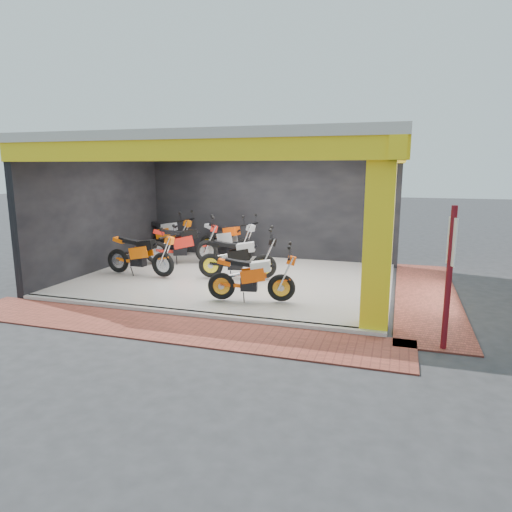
{
  "coord_description": "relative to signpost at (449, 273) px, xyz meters",
  "views": [
    {
      "loc": [
        4.1,
        -9.08,
        2.97
      ],
      "look_at": [
        0.87,
        1.11,
        0.9
      ],
      "focal_mm": 32.0,
      "sensor_mm": 36.0,
      "label": 1
    }
  ],
  "objects": [
    {
      "name": "back_wall",
      "position": [
        -4.91,
        6.43,
        0.44
      ],
      "size": [
        8.2,
        0.2,
        3.5
      ],
      "primitive_type": "cube",
      "color": "black",
      "rests_on": "ground"
    },
    {
      "name": "moto_hero",
      "position": [
        -3.16,
        1.5,
        -0.59
      ],
      "size": [
        2.13,
        1.13,
        1.24
      ],
      "primitive_type": null,
      "rotation": [
        0.0,
        0.0,
        0.19
      ],
      "color": "#FF550A",
      "rests_on": "showroom_floor"
    },
    {
      "name": "corner_column",
      "position": [
        -1.16,
        0.58,
        0.44
      ],
      "size": [
        0.5,
        0.5,
        3.5
      ],
      "primitive_type": "cube",
      "color": "yellow",
      "rests_on": "ground"
    },
    {
      "name": "header_beam_right",
      "position": [
        -0.91,
        3.33,
        1.99
      ],
      "size": [
        0.3,
        6.4,
        0.4
      ],
      "primitive_type": "cube",
      "color": "yellow",
      "rests_on": "corner_column"
    },
    {
      "name": "paver_right",
      "position": [
        -0.11,
        3.33,
        -1.3
      ],
      "size": [
        1.4,
        7.0,
        0.03
      ],
      "primitive_type": "cube",
      "color": "#983F31",
      "rests_on": "ground"
    },
    {
      "name": "moto_row_b",
      "position": [
        -6.72,
        2.74,
        -0.54
      ],
      "size": [
        2.25,
        0.94,
        1.35
      ],
      "primitive_type": null,
      "rotation": [
        0.0,
        0.0,
        -0.06
      ],
      "color": "#FF660A",
      "rests_on": "showroom_floor"
    },
    {
      "name": "header_beam_front",
      "position": [
        -4.91,
        0.33,
        1.99
      ],
      "size": [
        8.4,
        0.3,
        0.4
      ],
      "primitive_type": "cube",
      "color": "yellow",
      "rests_on": "corner_column"
    },
    {
      "name": "moto_row_c",
      "position": [
        -5.36,
        5.43,
        -0.5
      ],
      "size": [
        2.48,
        1.54,
        1.42
      ],
      "primitive_type": null,
      "rotation": [
        0.0,
        0.0,
        -0.32
      ],
      "color": "#B0B3B8",
      "rests_on": "showroom_floor"
    },
    {
      "name": "left_wall",
      "position": [
        -9.01,
        3.33,
        0.44
      ],
      "size": [
        0.2,
        6.2,
        3.5
      ],
      "primitive_type": "cube",
      "color": "black",
      "rests_on": "ground"
    },
    {
      "name": "moto_row_d",
      "position": [
        -6.37,
        4.83,
        -0.51
      ],
      "size": [
        2.45,
        1.76,
        1.41
      ],
      "primitive_type": null,
      "rotation": [
        0.0,
        0.0,
        0.44
      ],
      "color": "red",
      "rests_on": "showroom_floor"
    },
    {
      "name": "showroom_ceiling",
      "position": [
        -4.91,
        3.33,
        2.29
      ],
      "size": [
        8.4,
        6.4,
        0.2
      ],
      "primitive_type": "cube",
      "color": "beige",
      "rests_on": "corner_column"
    },
    {
      "name": "moto_row_a",
      "position": [
        -4.11,
        3.36,
        -0.55
      ],
      "size": [
        2.29,
        1.25,
        1.33
      ],
      "primitive_type": null,
      "rotation": [
        0.0,
        0.0,
        0.22
      ],
      "color": "black",
      "rests_on": "showroom_floor"
    },
    {
      "name": "showroom_floor",
      "position": [
        -4.91,
        3.33,
        -1.26
      ],
      "size": [
        8.0,
        6.0,
        0.1
      ],
      "primitive_type": "cube",
      "color": "white",
      "rests_on": "ground"
    },
    {
      "name": "paver_front",
      "position": [
        -4.91,
        -0.47,
        -1.3
      ],
      "size": [
        9.0,
        1.4,
        0.03
      ],
      "primitive_type": "cube",
      "color": "#983F31",
      "rests_on": "ground"
    },
    {
      "name": "moto_row_e",
      "position": [
        -7.71,
        5.83,
        -0.5
      ],
      "size": [
        2.45,
        1.27,
        1.42
      ],
      "primitive_type": null,
      "rotation": [
        0.0,
        0.0,
        -0.18
      ],
      "color": "orange",
      "rests_on": "showroom_floor"
    },
    {
      "name": "floor_kerb",
      "position": [
        -4.91,
        0.31,
        -1.26
      ],
      "size": [
        8.0,
        0.2,
        0.1
      ],
      "primitive_type": "cube",
      "color": "white",
      "rests_on": "ground"
    },
    {
      "name": "ground",
      "position": [
        -4.91,
        1.33,
        -1.31
      ],
      "size": [
        80.0,
        80.0,
        0.0
      ],
      "primitive_type": "plane",
      "color": "#2D2D30",
      "rests_on": "ground"
    },
    {
      "name": "signpost",
      "position": [
        0.0,
        0.0,
        0.0
      ],
      "size": [
        0.11,
        0.33,
        2.4
      ],
      "rotation": [
        0.0,
        0.0,
        0.26
      ],
      "color": "maroon",
      "rests_on": "ground"
    }
  ]
}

